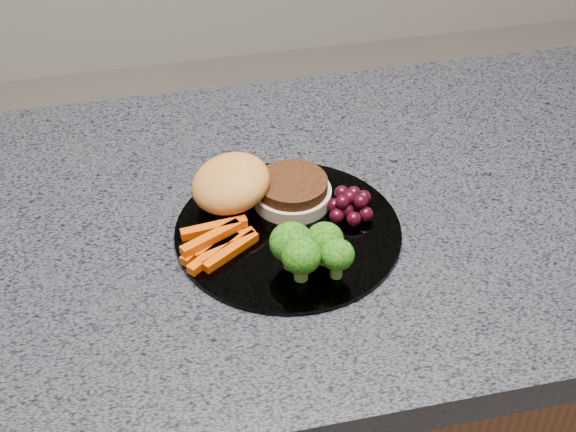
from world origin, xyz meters
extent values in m
cube|color=#44444D|center=(0.00, 0.00, 0.88)|extent=(1.20, 0.60, 0.04)
cylinder|color=white|center=(0.00, -0.04, 0.90)|extent=(0.26, 0.26, 0.01)
cylinder|color=#C6AD8B|center=(0.01, 0.01, 0.91)|extent=(0.11, 0.11, 0.02)
cylinder|color=#451E0D|center=(0.01, 0.01, 0.93)|extent=(0.10, 0.10, 0.01)
ellipsoid|color=#C37C30|center=(-0.06, 0.02, 0.93)|extent=(0.11, 0.11, 0.05)
cube|color=#CA4203|center=(-0.09, -0.04, 0.91)|extent=(0.07, 0.05, 0.01)
cube|color=#CA4203|center=(-0.08, -0.05, 0.91)|extent=(0.08, 0.04, 0.01)
cube|color=#CA4203|center=(-0.09, -0.06, 0.91)|extent=(0.07, 0.06, 0.01)
cube|color=#CA4203|center=(-0.09, -0.03, 0.92)|extent=(0.08, 0.02, 0.01)
cube|color=#CA4203|center=(-0.09, -0.05, 0.92)|extent=(0.07, 0.04, 0.01)
cube|color=#CA4203|center=(-0.07, -0.06, 0.91)|extent=(0.07, 0.05, 0.01)
cube|color=#CA4203|center=(-0.10, -0.04, 0.91)|extent=(0.06, 0.06, 0.01)
cylinder|color=olive|center=(-0.01, -0.10, 0.92)|extent=(0.02, 0.02, 0.02)
ellipsoid|color=#0E3907|center=(-0.01, -0.10, 0.94)|extent=(0.05, 0.05, 0.04)
cylinder|color=olive|center=(0.02, -0.10, 0.92)|extent=(0.01, 0.01, 0.02)
ellipsoid|color=#0E3907|center=(0.02, -0.10, 0.94)|extent=(0.04, 0.04, 0.04)
cylinder|color=olive|center=(-0.01, -0.12, 0.92)|extent=(0.02, 0.02, 0.02)
ellipsoid|color=#0E3907|center=(-0.01, -0.12, 0.94)|extent=(0.04, 0.04, 0.04)
cylinder|color=olive|center=(0.03, -0.12, 0.92)|extent=(0.01, 0.01, 0.02)
ellipsoid|color=#0E3907|center=(0.03, -0.12, 0.94)|extent=(0.04, 0.04, 0.03)
sphere|color=black|center=(0.07, -0.03, 0.91)|extent=(0.02, 0.02, 0.02)
sphere|color=black|center=(0.09, -0.02, 0.91)|extent=(0.02, 0.02, 0.02)
sphere|color=black|center=(0.08, -0.01, 0.91)|extent=(0.02, 0.02, 0.02)
sphere|color=black|center=(0.06, -0.02, 0.91)|extent=(0.02, 0.02, 0.02)
sphere|color=black|center=(0.06, -0.04, 0.91)|extent=(0.02, 0.02, 0.02)
sphere|color=black|center=(0.07, -0.05, 0.91)|extent=(0.02, 0.02, 0.02)
sphere|color=black|center=(0.09, -0.04, 0.91)|extent=(0.02, 0.02, 0.02)
sphere|color=black|center=(0.10, -0.01, 0.91)|extent=(0.02, 0.02, 0.02)
sphere|color=black|center=(0.07, -0.02, 0.93)|extent=(0.02, 0.02, 0.02)
sphere|color=black|center=(0.06, -0.03, 0.93)|extent=(0.02, 0.02, 0.02)
sphere|color=black|center=(0.08, -0.03, 0.93)|extent=(0.02, 0.02, 0.02)
sphere|color=black|center=(0.07, -0.01, 0.93)|extent=(0.02, 0.02, 0.02)
sphere|color=black|center=(0.08, -0.02, 0.93)|extent=(0.02, 0.02, 0.02)
camera|label=1|loc=(-0.15, -0.71, 1.51)|focal=50.00mm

